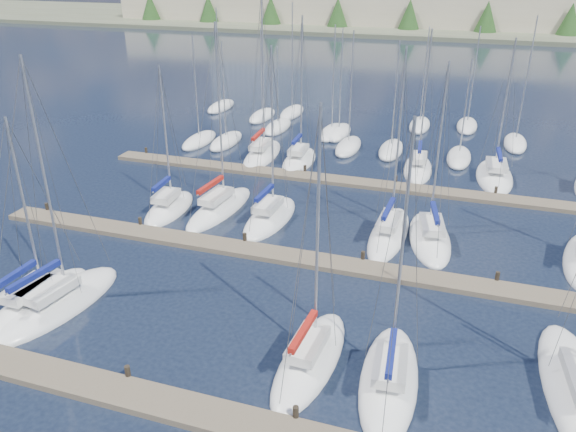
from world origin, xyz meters
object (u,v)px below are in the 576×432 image
(sailboat_p, at_px, (418,168))
(sailboat_k, at_px, (389,233))
(sailboat_c, at_px, (58,303))
(sailboat_l, at_px, (430,238))
(sailboat_e, at_px, (389,380))
(sailboat_o, at_px, (299,160))
(sailboat_b, at_px, (36,303))
(sailboat_d, at_px, (310,359))
(sailboat_j, at_px, (270,218))
(sailboat_n, at_px, (262,154))
(sailboat_q, at_px, (494,176))
(sailboat_h, at_px, (169,208))
(sailboat_i, at_px, (220,208))

(sailboat_p, distance_m, sailboat_k, 13.80)
(sailboat_c, xyz_separation_m, sailboat_l, (18.82, 14.54, 0.00))
(sailboat_e, height_order, sailboat_c, sailboat_c)
(sailboat_o, bearing_deg, sailboat_b, -106.59)
(sailboat_c, relative_size, sailboat_o, 1.03)
(sailboat_o, distance_m, sailboat_l, 18.03)
(sailboat_d, relative_size, sailboat_o, 0.95)
(sailboat_d, xyz_separation_m, sailboat_c, (-14.60, 0.20, -0.01))
(sailboat_p, relative_size, sailboat_j, 0.99)
(sailboat_n, xyz_separation_m, sailboat_q, (21.27, 0.94, -0.02))
(sailboat_e, distance_m, sailboat_h, 23.35)
(sailboat_e, height_order, sailboat_h, sailboat_e)
(sailboat_e, relative_size, sailboat_o, 0.94)
(sailboat_j, xyz_separation_m, sailboat_o, (-1.70, 12.73, 0.01))
(sailboat_o, relative_size, sailboat_h, 1.20)
(sailboat_e, bearing_deg, sailboat_n, 116.54)
(sailboat_d, relative_size, sailboat_l, 1.05)
(sailboat_n, height_order, sailboat_k, sailboat_n)
(sailboat_c, bearing_deg, sailboat_p, 67.56)
(sailboat_n, bearing_deg, sailboat_h, -102.90)
(sailboat_j, distance_m, sailboat_k, 8.70)
(sailboat_q, bearing_deg, sailboat_k, -119.71)
(sailboat_k, bearing_deg, sailboat_n, 139.49)
(sailboat_q, relative_size, sailboat_l, 0.99)
(sailboat_n, bearing_deg, sailboat_j, -70.85)
(sailboat_k, relative_size, sailboat_h, 1.16)
(sailboat_h, relative_size, sailboat_l, 0.92)
(sailboat_p, xyz_separation_m, sailboat_b, (-17.65, -28.52, -0.01))
(sailboat_c, xyz_separation_m, sailboat_h, (-0.48, 13.28, 0.01))
(sailboat_o, bearing_deg, sailboat_k, -52.91)
(sailboat_k, bearing_deg, sailboat_o, 131.50)
(sailboat_e, height_order, sailboat_k, sailboat_k)
(sailboat_p, relative_size, sailboat_l, 1.03)
(sailboat_i, bearing_deg, sailboat_k, 4.19)
(sailboat_i, height_order, sailboat_h, sailboat_i)
(sailboat_i, bearing_deg, sailboat_h, -156.52)
(sailboat_i, distance_m, sailboat_b, 15.52)
(sailboat_d, distance_m, sailboat_c, 14.60)
(sailboat_b, bearing_deg, sailboat_e, 1.03)
(sailboat_e, bearing_deg, sailboat_c, 174.28)
(sailboat_e, distance_m, sailboat_k, 14.95)
(sailboat_b, height_order, sailboat_c, sailboat_c)
(sailboat_i, bearing_deg, sailboat_q, 39.74)
(sailboat_d, distance_m, sailboat_h, 20.22)
(sailboat_k, bearing_deg, sailboat_d, -93.88)
(sailboat_b, height_order, sailboat_o, sailboat_o)
(sailboat_n, distance_m, sailboat_c, 27.41)
(sailboat_i, relative_size, sailboat_p, 1.11)
(sailboat_n, bearing_deg, sailboat_p, -0.80)
(sailboat_n, height_order, sailboat_h, sailboat_n)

